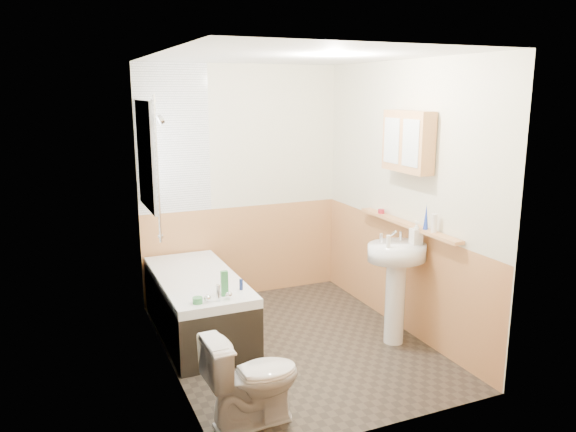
# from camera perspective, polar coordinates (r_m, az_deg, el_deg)

# --- Properties ---
(floor) EXTENTS (2.80, 2.80, 0.00)m
(floor) POSITION_cam_1_polar(r_m,az_deg,el_deg) (5.18, 0.68, -12.86)
(floor) COLOR #29231D
(floor) RESTS_ON ground
(ceiling) EXTENTS (2.80, 2.80, 0.00)m
(ceiling) POSITION_cam_1_polar(r_m,az_deg,el_deg) (4.68, 0.76, 15.96)
(ceiling) COLOR white
(ceiling) RESTS_ON ground
(wall_back) EXTENTS (2.20, 0.02, 2.50)m
(wall_back) POSITION_cam_1_polar(r_m,az_deg,el_deg) (6.07, -4.74, 3.31)
(wall_back) COLOR beige
(wall_back) RESTS_ON ground
(wall_front) EXTENTS (2.20, 0.02, 2.50)m
(wall_front) POSITION_cam_1_polar(r_m,az_deg,el_deg) (3.57, 10.01, -3.46)
(wall_front) COLOR beige
(wall_front) RESTS_ON ground
(wall_left) EXTENTS (0.02, 2.80, 2.50)m
(wall_left) POSITION_cam_1_polar(r_m,az_deg,el_deg) (4.45, -12.45, -0.37)
(wall_left) COLOR beige
(wall_left) RESTS_ON ground
(wall_right) EXTENTS (0.02, 2.80, 2.50)m
(wall_right) POSITION_cam_1_polar(r_m,az_deg,el_deg) (5.32, 11.71, 1.77)
(wall_right) COLOR beige
(wall_right) RESTS_ON ground
(wainscot_right) EXTENTS (0.01, 2.80, 1.00)m
(wainscot_right) POSITION_cam_1_polar(r_m,az_deg,el_deg) (5.49, 11.17, -5.95)
(wainscot_right) COLOR tan
(wainscot_right) RESTS_ON wall_right
(wainscot_front) EXTENTS (2.20, 0.01, 1.00)m
(wainscot_front) POSITION_cam_1_polar(r_m,az_deg,el_deg) (3.86, 9.39, -14.13)
(wainscot_front) COLOR tan
(wainscot_front) RESTS_ON wall_front
(wainscot_back) EXTENTS (2.20, 0.01, 1.00)m
(wainscot_back) POSITION_cam_1_polar(r_m,az_deg,el_deg) (6.21, -4.55, -3.56)
(wainscot_back) COLOR tan
(wainscot_back) RESTS_ON wall_back
(tile_cladding_left) EXTENTS (0.01, 2.80, 2.50)m
(tile_cladding_left) POSITION_cam_1_polar(r_m,az_deg,el_deg) (4.45, -12.17, -0.35)
(tile_cladding_left) COLOR white
(tile_cladding_left) RESTS_ON wall_left
(tile_return_back) EXTENTS (0.75, 0.01, 1.50)m
(tile_return_back) POSITION_cam_1_polar(r_m,az_deg,el_deg) (5.79, -11.62, 7.64)
(tile_return_back) COLOR white
(tile_return_back) RESTS_ON wall_back
(window) EXTENTS (0.03, 0.79, 0.99)m
(window) POSITION_cam_1_polar(r_m,az_deg,el_deg) (5.32, -14.16, 6.01)
(window) COLOR white
(window) RESTS_ON wall_left
(bathtub) EXTENTS (0.70, 1.58, 0.70)m
(bathtub) POSITION_cam_1_polar(r_m,az_deg,el_deg) (5.34, -9.12, -8.78)
(bathtub) COLOR black
(bathtub) RESTS_ON floor
(shower_riser) EXTENTS (0.11, 0.08, 1.27)m
(shower_riser) POSITION_cam_1_polar(r_m,az_deg,el_deg) (4.91, -13.06, 5.77)
(shower_riser) COLOR silver
(shower_riser) RESTS_ON wall_left
(toilet) EXTENTS (0.68, 0.40, 0.65)m
(toilet) POSITION_cam_1_polar(r_m,az_deg,el_deg) (3.95, -3.64, -16.19)
(toilet) COLOR white
(toilet) RESTS_ON floor
(sink) EXTENTS (0.54, 0.43, 1.03)m
(sink) POSITION_cam_1_polar(r_m,az_deg,el_deg) (5.06, 10.93, -5.70)
(sink) COLOR white
(sink) RESTS_ON floor
(pine_shelf) EXTENTS (0.10, 1.43, 0.03)m
(pine_shelf) POSITION_cam_1_polar(r_m,az_deg,el_deg) (5.19, 11.99, -0.83)
(pine_shelf) COLOR tan
(pine_shelf) RESTS_ON wall_right
(medicine_cabinet) EXTENTS (0.15, 0.59, 0.53)m
(medicine_cabinet) POSITION_cam_1_polar(r_m,az_deg,el_deg) (5.06, 12.07, 7.41)
(medicine_cabinet) COLOR tan
(medicine_cabinet) RESTS_ON wall_right
(foam_can) EXTENTS (0.06, 0.06, 0.16)m
(foam_can) POSITION_cam_1_polar(r_m,az_deg,el_deg) (4.87, 14.63, -0.71)
(foam_can) COLOR silver
(foam_can) RESTS_ON pine_shelf
(green_bottle) EXTENTS (0.06, 0.06, 0.22)m
(green_bottle) POSITION_cam_1_polar(r_m,az_deg,el_deg) (4.95, 13.85, -0.08)
(green_bottle) COLOR #19339E
(green_bottle) RESTS_ON pine_shelf
(black_jar) EXTENTS (0.08, 0.08, 0.04)m
(black_jar) POSITION_cam_1_polar(r_m,az_deg,el_deg) (5.53, 9.45, 0.48)
(black_jar) COLOR maroon
(black_jar) RESTS_ON pine_shelf
(soap_bottle) EXTENTS (0.11, 0.21, 0.09)m
(soap_bottle) POSITION_cam_1_polar(r_m,az_deg,el_deg) (5.02, 12.86, -2.27)
(soap_bottle) COLOR silver
(soap_bottle) RESTS_ON sink
(clear_bottle) EXTENTS (0.05, 0.05, 0.11)m
(clear_bottle) POSITION_cam_1_polar(r_m,az_deg,el_deg) (4.85, 10.17, -2.57)
(clear_bottle) COLOR silver
(clear_bottle) RESTS_ON sink
(blue_gel) EXTENTS (0.06, 0.04, 0.21)m
(blue_gel) POSITION_cam_1_polar(r_m,az_deg,el_deg) (4.70, -6.48, -6.83)
(blue_gel) COLOR #388447
(blue_gel) RESTS_ON bathtub
(cream_jar) EXTENTS (0.10, 0.10, 0.05)m
(cream_jar) POSITION_cam_1_polar(r_m,az_deg,el_deg) (4.59, -9.17, -8.46)
(cream_jar) COLOR #388447
(cream_jar) RESTS_ON bathtub
(orange_bottle) EXTENTS (0.04, 0.04, 0.09)m
(orange_bottle) POSITION_cam_1_polar(r_m,az_deg,el_deg) (4.84, -4.79, -6.95)
(orange_bottle) COLOR navy
(orange_bottle) RESTS_ON bathtub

